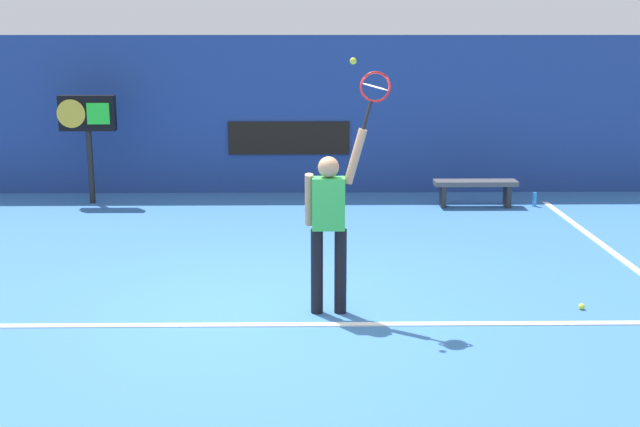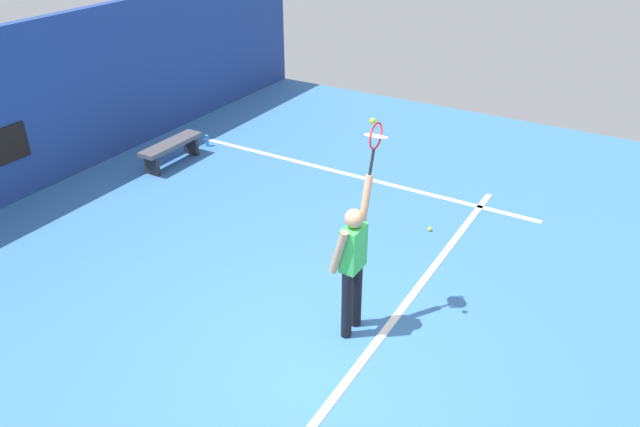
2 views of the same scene
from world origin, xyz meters
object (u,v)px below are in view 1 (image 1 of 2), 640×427
object	(u,v)px
tennis_ball	(353,61)
court_bench	(475,187)
scoreboard_clock	(87,119)
tennis_player	(329,221)
tennis_racket	(374,90)
spare_ball	(582,306)
water_bottle	(534,199)

from	to	relation	value
tennis_ball	court_bench	bearing A→B (deg)	66.00
scoreboard_clock	court_bench	distance (m)	6.69
tennis_player	tennis_racket	size ratio (longest dim) A/B	3.16
court_bench	tennis_player	bearing A→B (deg)	-116.35
tennis_player	scoreboard_clock	size ratio (longest dim) A/B	1.07
scoreboard_clock	tennis_racket	bearing A→B (deg)	-51.99
tennis_ball	spare_ball	world-z (taller)	tennis_ball
tennis_racket	tennis_ball	world-z (taller)	tennis_ball
water_bottle	tennis_player	bearing A→B (deg)	-124.56
scoreboard_clock	spare_ball	size ratio (longest dim) A/B	27.36
tennis_ball	court_bench	world-z (taller)	tennis_ball
tennis_ball	tennis_racket	bearing A→B (deg)	15.29
spare_ball	tennis_ball	bearing A→B (deg)	-177.33
tennis_ball	tennis_player	bearing A→B (deg)	164.71
tennis_ball	water_bottle	xyz separation A→B (m)	(3.40, 5.35, -2.54)
spare_ball	scoreboard_clock	bearing A→B (deg)	140.14
tennis_player	court_bench	size ratio (longest dim) A/B	1.42
tennis_racket	scoreboard_clock	bearing A→B (deg)	128.01
water_bottle	tennis_ball	bearing A→B (deg)	-122.47
tennis_player	spare_ball	world-z (taller)	tennis_player
tennis_racket	court_bench	world-z (taller)	tennis_racket
tennis_player	water_bottle	xyz separation A→B (m)	(3.64, 5.28, -0.89)
tennis_racket	scoreboard_clock	distance (m)	7.25
spare_ball	tennis_player	bearing A→B (deg)	-178.90
tennis_player	water_bottle	distance (m)	6.47
tennis_racket	spare_ball	bearing A→B (deg)	1.42
scoreboard_clock	water_bottle	distance (m)	7.74
tennis_player	scoreboard_clock	bearing A→B (deg)	125.06
tennis_ball	spare_ball	xyz separation A→B (m)	(2.51, 0.12, -2.62)
tennis_player	court_bench	world-z (taller)	tennis_player
tennis_player	tennis_racket	bearing A→B (deg)	-0.53
court_bench	spare_ball	world-z (taller)	court_bench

